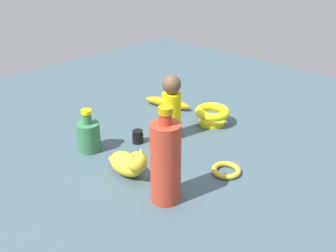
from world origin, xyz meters
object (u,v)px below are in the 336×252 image
object	(u,v)px
bottle_short	(89,135)
bangle	(226,170)
cat_figurine	(129,163)
bowl	(213,114)
nail_polish_jar	(138,137)
bottle_tall	(166,162)
person_figure_adult	(172,107)
banana	(167,103)

from	to	relation	value
bottle_short	bangle	bearing A→B (deg)	-153.32
bangle	cat_figurine	distance (m)	0.28
bowl	nail_polish_jar	bearing A→B (deg)	71.31
bottle_tall	bangle	distance (m)	0.23
bottle_tall	bangle	xyz separation A→B (m)	(-0.04, -0.21, -0.10)
cat_figurine	person_figure_adult	bearing A→B (deg)	-73.20
bangle	nail_polish_jar	size ratio (longest dim) A/B	1.99
bowl	cat_figurine	world-z (taller)	cat_figurine
cat_figurine	banana	world-z (taller)	cat_figurine
bottle_short	banana	xyz separation A→B (m)	(0.06, -0.40, -0.03)
bottle_short	cat_figurine	size ratio (longest dim) A/B	0.88
bottle_short	bottle_tall	bearing A→B (deg)	177.79
bowl	cat_figurine	bearing A→B (deg)	94.38
person_figure_adult	bangle	xyz separation A→B (m)	(-0.26, 0.05, -0.10)
bowl	bottle_tall	size ratio (longest dim) A/B	0.47
bottle_short	person_figure_adult	size ratio (longest dim) A/B	0.64
banana	cat_figurine	bearing A→B (deg)	104.53
person_figure_adult	bottle_tall	world-z (taller)	bottle_tall
bowl	bangle	bearing A→B (deg)	135.19
cat_figurine	bangle	bearing A→B (deg)	-133.08
cat_figurine	bottle_tall	bearing A→B (deg)	177.76
bowl	nail_polish_jar	xyz separation A→B (m)	(0.09, 0.27, -0.02)
bangle	nail_polish_jar	distance (m)	0.32
bottle_tall	cat_figurine	distance (m)	0.17
person_figure_adult	nail_polish_jar	world-z (taller)	person_figure_adult
bowl	bangle	size ratio (longest dim) A/B	1.44
bottle_short	bowl	bearing A→B (deg)	-111.81
bottle_short	nail_polish_jar	world-z (taller)	bottle_short
bottle_tall	nail_polish_jar	bearing A→B (deg)	-28.76
banana	person_figure_adult	bearing A→B (deg)	120.67
bowl	bottle_short	bearing A→B (deg)	68.19
nail_polish_jar	banana	bearing A→B (deg)	-64.56
nail_polish_jar	bangle	bearing A→B (deg)	-169.86
bottle_short	bottle_tall	size ratio (longest dim) A/B	0.53
bottle_tall	cat_figurine	world-z (taller)	bottle_tall
bottle_tall	bangle	size ratio (longest dim) A/B	3.05
bottle_tall	banana	bearing A→B (deg)	-46.13
cat_figurine	banana	distance (m)	0.48
bowl	bottle_tall	distance (m)	0.47
banana	bowl	bearing A→B (deg)	165.00
nail_polish_jar	bottle_tall	bearing A→B (deg)	151.24
bottle_short	bangle	world-z (taller)	bottle_short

